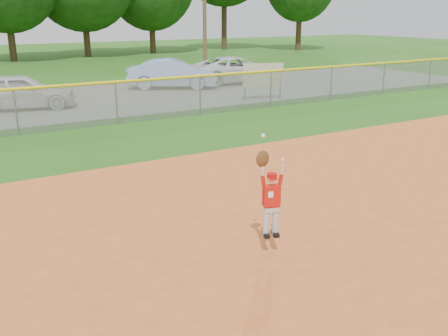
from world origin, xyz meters
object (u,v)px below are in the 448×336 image
at_px(car_blue, 172,74).
at_px(car_white_b, 236,70).
at_px(sponsor_sign, 263,76).
at_px(ballplayer, 270,194).
at_px(car_white_a, 20,91).

relative_size(car_blue, car_white_b, 0.88).
bearing_deg(sponsor_sign, ballplayer, -124.18).
bearing_deg(car_white_a, car_white_b, -66.73).
distance_m(car_white_a, car_blue, 8.05).
relative_size(sponsor_sign, ballplayer, 1.05).
relative_size(car_white_b, sponsor_sign, 2.89).
relative_size(car_blue, ballplayer, 2.64).
height_order(car_white_a, sponsor_sign, sponsor_sign).
height_order(car_white_b, sponsor_sign, sponsor_sign).
distance_m(car_white_a, car_white_b, 11.94).
xyz_separation_m(car_blue, ballplayer, (-6.43, -17.73, 0.29)).
height_order(car_blue, sponsor_sign, sponsor_sign).
xyz_separation_m(car_white_b, ballplayer, (-10.40, -17.87, 0.32)).
bearing_deg(car_white_a, ballplayer, -162.93).
relative_size(car_white_a, ballplayer, 2.47).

